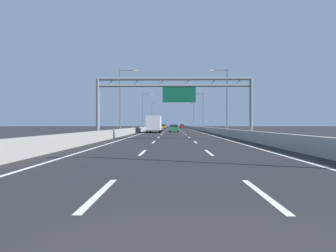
{
  "coord_description": "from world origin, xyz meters",
  "views": [
    {
      "loc": [
        -0.18,
        -2.69,
        1.54
      ],
      "look_at": [
        -1.29,
        68.08,
        1.12
      ],
      "focal_mm": 30.01,
      "sensor_mm": 36.0,
      "label": 1
    }
  ],
  "objects": [
    {
      "name": "lane_dash_right_2",
      "position": [
        1.8,
        21.5,
        0.01
      ],
      "size": [
        0.16,
        3.0,
        0.01
      ],
      "primitive_type": "cube",
      "color": "white",
      "rests_on": "ground_plane"
    },
    {
      "name": "lane_dash_left_3",
      "position": [
        -1.8,
        30.5,
        0.01
      ],
      "size": [
        0.16,
        3.0,
        0.01
      ],
      "primitive_type": "cube",
      "color": "white",
      "rests_on": "ground_plane"
    },
    {
      "name": "lane_dash_left_13",
      "position": [
        -1.8,
        120.5,
        0.01
      ],
      "size": [
        0.16,
        3.0,
        0.01
      ],
      "primitive_type": "cube",
      "color": "white",
      "rests_on": "ground_plane"
    },
    {
      "name": "lane_dash_left_8",
      "position": [
        -1.8,
        75.5,
        0.01
      ],
      "size": [
        0.16,
        3.0,
        0.01
      ],
      "primitive_type": "cube",
      "color": "white",
      "rests_on": "ground_plane"
    },
    {
      "name": "lane_dash_right_17",
      "position": [
        1.8,
        156.5,
        0.01
      ],
      "size": [
        0.16,
        3.0,
        0.01
      ],
      "primitive_type": "cube",
      "color": "white",
      "rests_on": "ground_plane"
    },
    {
      "name": "lane_dash_left_7",
      "position": [
        -1.8,
        66.5,
        0.01
      ],
      "size": [
        0.16,
        3.0,
        0.01
      ],
      "primitive_type": "cube",
      "color": "white",
      "rests_on": "ground_plane"
    },
    {
      "name": "lane_dash_left_16",
      "position": [
        -1.8,
        147.5,
        0.01
      ],
      "size": [
        0.16,
        3.0,
        0.01
      ],
      "primitive_type": "cube",
      "color": "white",
      "rests_on": "ground_plane"
    },
    {
      "name": "lane_dash_right_3",
      "position": [
        1.8,
        30.5,
        0.01
      ],
      "size": [
        0.16,
        3.0,
        0.01
      ],
      "primitive_type": "cube",
      "color": "white",
      "rests_on": "ground_plane"
    },
    {
      "name": "barrier_left",
      "position": [
        -6.9,
        110.0,
        0.47
      ],
      "size": [
        0.45,
        220.0,
        0.95
      ],
      "color": "#9E9E99",
      "rests_on": "ground_plane"
    },
    {
      "name": "lane_dash_left_14",
      "position": [
        -1.8,
        129.5,
        0.01
      ],
      "size": [
        0.16,
        3.0,
        0.01
      ],
      "primitive_type": "cube",
      "color": "white",
      "rests_on": "ground_plane"
    },
    {
      "name": "lane_dash_right_16",
      "position": [
        1.8,
        147.5,
        0.01
      ],
      "size": [
        0.16,
        3.0,
        0.01
      ],
      "primitive_type": "cube",
      "color": "white",
      "rests_on": "ground_plane"
    },
    {
      "name": "streetlamp_right_mid",
      "position": [
        7.47,
        37.71,
        5.4
      ],
      "size": [
        2.58,
        0.28,
        9.5
      ],
      "color": "slate",
      "rests_on": "ground_plane"
    },
    {
      "name": "streetlamp_right_distant",
      "position": [
        7.47,
        100.53,
        5.4
      ],
      "size": [
        2.58,
        0.28,
        9.5
      ],
      "color": "slate",
      "rests_on": "ground_plane"
    },
    {
      "name": "green_car",
      "position": [
        0.11,
        52.86,
        0.76
      ],
      "size": [
        1.75,
        4.59,
        1.48
      ],
      "color": "#1E7A38",
      "rests_on": "ground_plane"
    },
    {
      "name": "lane_dash_right_0",
      "position": [
        1.8,
        3.5,
        0.01
      ],
      "size": [
        0.16,
        3.0,
        0.01
      ],
      "primitive_type": "cube",
      "color": "white",
      "rests_on": "ground_plane"
    },
    {
      "name": "silver_car",
      "position": [
        -3.56,
        124.37,
        0.79
      ],
      "size": [
        1.78,
        4.26,
        1.54
      ],
      "color": "#A8ADB2",
      "rests_on": "ground_plane"
    },
    {
      "name": "lane_dash_left_10",
      "position": [
        -1.8,
        93.5,
        0.01
      ],
      "size": [
        0.16,
        3.0,
        0.01
      ],
      "primitive_type": "cube",
      "color": "white",
      "rests_on": "ground_plane"
    },
    {
      "name": "streetlamp_right_far",
      "position": [
        7.47,
        69.12,
        5.4
      ],
      "size": [
        2.58,
        0.28,
        9.5
      ],
      "color": "slate",
      "rests_on": "ground_plane"
    },
    {
      "name": "lane_dash_right_13",
      "position": [
        1.8,
        120.5,
        0.01
      ],
      "size": [
        0.16,
        3.0,
        0.01
      ],
      "primitive_type": "cube",
      "color": "white",
      "rests_on": "ground_plane"
    },
    {
      "name": "lane_dash_right_1",
      "position": [
        1.8,
        12.5,
        0.01
      ],
      "size": [
        0.16,
        3.0,
        0.01
      ],
      "primitive_type": "cube",
      "color": "white",
      "rests_on": "ground_plane"
    },
    {
      "name": "lane_dash_right_15",
      "position": [
        1.8,
        138.5,
        0.01
      ],
      "size": [
        0.16,
        3.0,
        0.01
      ],
      "primitive_type": "cube",
      "color": "white",
      "rests_on": "ground_plane"
    },
    {
      "name": "lane_dash_left_12",
      "position": [
        -1.8,
        111.5,
        0.01
      ],
      "size": [
        0.16,
        3.0,
        0.01
      ],
      "primitive_type": "cube",
      "color": "white",
      "rests_on": "ground_plane"
    },
    {
      "name": "red_car",
      "position": [
        3.62,
        110.57,
        0.77
      ],
      "size": [
        1.73,
        4.5,
        1.51
      ],
      "color": "red",
      "rests_on": "ground_plane"
    },
    {
      "name": "lane_dash_right_9",
      "position": [
        1.8,
        84.5,
        0.01
      ],
      "size": [
        0.16,
        3.0,
        0.01
      ],
      "primitive_type": "cube",
      "color": "white",
      "rests_on": "ground_plane"
    },
    {
      "name": "lane_dash_right_14",
      "position": [
        1.8,
        129.5,
        0.01
      ],
      "size": [
        0.16,
        3.0,
        0.01
      ],
      "primitive_type": "cube",
      "color": "white",
      "rests_on": "ground_plane"
    },
    {
      "name": "lane_dash_left_11",
      "position": [
        -1.8,
        102.5,
        0.01
      ],
      "size": [
        0.16,
        3.0,
        0.01
      ],
      "primitive_type": "cube",
      "color": "white",
      "rests_on": "ground_plane"
    },
    {
      "name": "ground_plane",
      "position": [
        0.0,
        100.0,
        0.0
      ],
      "size": [
        260.0,
        260.0,
        0.0
      ],
      "primitive_type": "plane",
      "color": "#262628"
    },
    {
      "name": "black_car",
      "position": [
        0.04,
        112.96,
        0.72
      ],
      "size": [
        1.89,
        4.38,
        1.41
      ],
      "color": "black",
      "rests_on": "ground_plane"
    },
    {
      "name": "lane_dash_right_7",
      "position": [
        1.8,
        66.5,
        0.01
      ],
      "size": [
        0.16,
        3.0,
        0.01
      ],
      "primitive_type": "cube",
      "color": "white",
      "rests_on": "ground_plane"
    },
    {
      "name": "barrier_right",
      "position": [
        6.9,
        110.0,
        0.47
      ],
      "size": [
        0.45,
        220.0,
        0.95
      ],
      "color": "#9E9E99",
      "rests_on": "ground_plane"
    },
    {
      "name": "streetlamp_left_mid",
      "position": [
        -7.47,
        37.71,
        5.4
      ],
      "size": [
        2.58,
        0.28,
        9.5
      ],
      "color": "slate",
      "rests_on": "ground_plane"
    },
    {
      "name": "lane_dash_right_8",
      "position": [
        1.8,
        75.5,
        0.01
      ],
      "size": [
        0.16,
        3.0,
        0.01
      ],
      "primitive_type": "cube",
      "color": "white",
      "rests_on": "ground_plane"
    },
    {
      "name": "lane_dash_left_5",
      "position": [
        -1.8,
        48.5,
        0.01
      ],
      "size": [
        0.16,
        3.0,
        0.01
      ],
      "primitive_type": "cube",
      "color": "white",
      "rests_on": "ground_plane"
    },
    {
      "name": "lane_dash_left_9",
      "position": [
        -1.8,
        84.5,
        0.01
      ],
      "size": [
        0.16,
        3.0,
        0.01
      ],
      "primitive_type": "cube",
      "color": "white",
      "rests_on": "ground_plane"
    },
    {
      "name": "lane_dash_right_5",
      "position": [
        1.8,
        48.5,
        0.01
      ],
      "size": [
        0.16,
        3.0,
        0.01
      ],
      "primitive_type": "cube",
      "color": "white",
      "rests_on": "ground_plane"
    },
    {
      "name": "lane_dash_left_6",
      "position": [
        -1.8,
        57.5,
        0.01
      ],
      "size": [
        0.16,
        3.0,
        0.01
      ],
      "primitive_type": "cube",
      "color": "white",
      "rests_on": "ground_plane"
    },
    {
      "name": "orange_car",
      "position": [
        -3.42,
        92.31,
        0.77
      ],
      "size": [
        1.76,
        4.35,
        1.5
      ],
      "color": "orange",
      "rests_on": "ground_plane"
    },
    {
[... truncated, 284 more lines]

